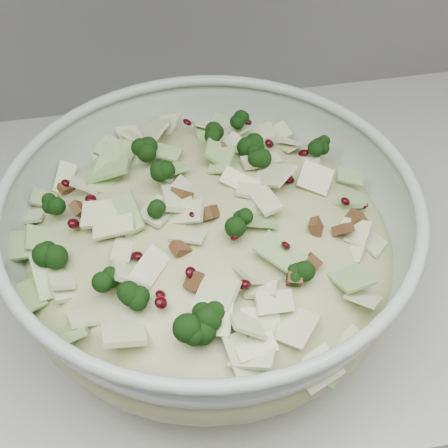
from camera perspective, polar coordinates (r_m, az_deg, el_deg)
name	(u,v)px	position (r m, az deg, el deg)	size (l,w,h in m)	color
mixing_bowl	(210,249)	(0.62, -1.30, -2.34)	(0.52, 0.52, 0.16)	#AABBAD
salad	(209,232)	(0.60, -1.34, -0.72)	(0.52, 0.52, 0.16)	#C0C385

